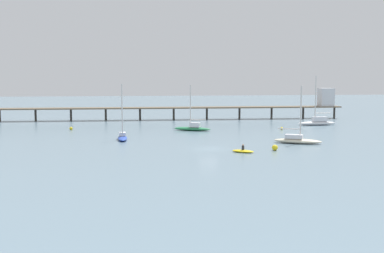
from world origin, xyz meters
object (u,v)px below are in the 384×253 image
object	(u,v)px
sailboat_green	(193,127)
dinghy_yellow	(243,151)
sailboat_white	(317,122)
mooring_buoy_inner	(282,128)
sailboat_cream	(297,139)
pier	(223,105)
mooring_buoy_far	(275,148)
sailboat_blue	(122,136)
mooring_buoy_mid	(71,128)

from	to	relation	value
sailboat_green	dinghy_yellow	size ratio (longest dim) A/B	2.66
sailboat_white	mooring_buoy_inner	world-z (taller)	sailboat_white
sailboat_white	sailboat_cream	bearing A→B (deg)	-118.39
mooring_buoy_inner	pier	bearing A→B (deg)	104.23
mooring_buoy_inner	mooring_buoy_far	world-z (taller)	mooring_buoy_far
mooring_buoy_far	sailboat_green	bearing A→B (deg)	106.27
dinghy_yellow	mooring_buoy_far	distance (m)	4.89
dinghy_yellow	pier	bearing A→B (deg)	81.15
dinghy_yellow	mooring_buoy_far	world-z (taller)	dinghy_yellow
sailboat_white	dinghy_yellow	world-z (taller)	sailboat_white
sailboat_blue	dinghy_yellow	distance (m)	22.55
sailboat_white	mooring_buoy_mid	world-z (taller)	sailboat_white
sailboat_cream	sailboat_blue	bearing A→B (deg)	162.84
sailboat_green	mooring_buoy_inner	xyz separation A→B (m)	(17.27, -0.95, -0.36)
dinghy_yellow	mooring_buoy_mid	size ratio (longest dim) A/B	5.25
sailboat_blue	mooring_buoy_inner	size ratio (longest dim) A/B	16.42
sailboat_green	mooring_buoy_far	xyz separation A→B (m)	(7.71, -26.42, -0.22)
mooring_buoy_mid	mooring_buoy_far	world-z (taller)	mooring_buoy_far
sailboat_cream	mooring_buoy_far	world-z (taller)	sailboat_cream
pier	mooring_buoy_mid	bearing A→B (deg)	-149.95
sailboat_green	sailboat_cream	distance (m)	23.96
mooring_buoy_far	sailboat_blue	bearing A→B (deg)	144.89
sailboat_green	sailboat_cream	world-z (taller)	sailboat_cream
dinghy_yellow	mooring_buoy_mid	world-z (taller)	dinghy_yellow
sailboat_cream	mooring_buoy_mid	xyz separation A→B (m)	(-36.43, 24.25, -0.30)
sailboat_blue	dinghy_yellow	size ratio (longest dim) A/B	2.75
sailboat_cream	mooring_buoy_inner	bearing A→B (deg)	78.30
pier	dinghy_yellow	distance (m)	52.16
mooring_buoy_mid	sailboat_white	bearing A→B (deg)	2.66
sailboat_green	dinghy_yellow	world-z (taller)	sailboat_green
sailboat_green	mooring_buoy_mid	xyz separation A→B (m)	(-23.08, 4.36, -0.32)
pier	mooring_buoy_far	bearing A→B (deg)	-93.66
mooring_buoy_inner	sailboat_blue	bearing A→B (deg)	-160.62
sailboat_white	mooring_buoy_inner	xyz separation A→B (m)	(-10.46, -7.67, -0.49)
sailboat_blue	sailboat_cream	bearing A→B (deg)	-17.16
pier	dinghy_yellow	xyz separation A→B (m)	(-8.01, -51.44, -3.35)
mooring_buoy_far	sailboat_white	bearing A→B (deg)	58.85
sailboat_blue	dinghy_yellow	bearing A→B (deg)	-44.17
sailboat_white	mooring_buoy_mid	bearing A→B (deg)	-177.34
sailboat_white	sailboat_blue	distance (m)	44.92
sailboat_green	sailboat_white	distance (m)	28.54
pier	sailboat_blue	size ratio (longest dim) A/B	9.11
pier	mooring_buoy_inner	xyz separation A→B (m)	(6.34, -24.99, -3.27)
sailboat_blue	mooring_buoy_far	distance (m)	25.61
sailboat_white	dinghy_yellow	xyz separation A→B (m)	(-24.81, -34.11, -0.56)
pier	mooring_buoy_far	distance (m)	50.66
sailboat_green	dinghy_yellow	bearing A→B (deg)	-83.90
mooring_buoy_far	mooring_buoy_mid	bearing A→B (deg)	135.01
pier	sailboat_blue	distance (m)	43.24
mooring_buoy_mid	mooring_buoy_inner	bearing A→B (deg)	-7.50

